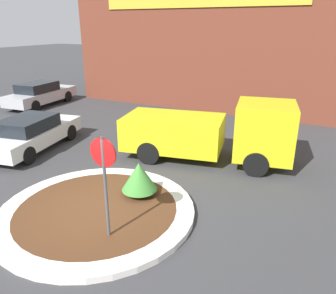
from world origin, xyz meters
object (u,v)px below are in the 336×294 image
stop_sign (104,172)px  parked_sedan_silver (40,94)px  utility_truck (212,132)px  parked_sedan_white (32,133)px

stop_sign → parked_sedan_silver: 14.99m
utility_truck → parked_sedan_silver: 12.77m
utility_truck → parked_sedan_silver: (-12.29, 3.45, -0.36)m
utility_truck → parked_sedan_white: size_ratio=1.33×
utility_truck → parked_sedan_white: (-6.72, -2.18, -0.40)m
parked_sedan_silver → parked_sedan_white: parked_sedan_silver is taller
parked_sedan_silver → parked_sedan_white: size_ratio=1.02×
stop_sign → utility_truck: bearing=85.7°
stop_sign → parked_sedan_silver: (-11.86, 9.11, -1.02)m
stop_sign → utility_truck: (0.43, 5.66, -0.66)m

